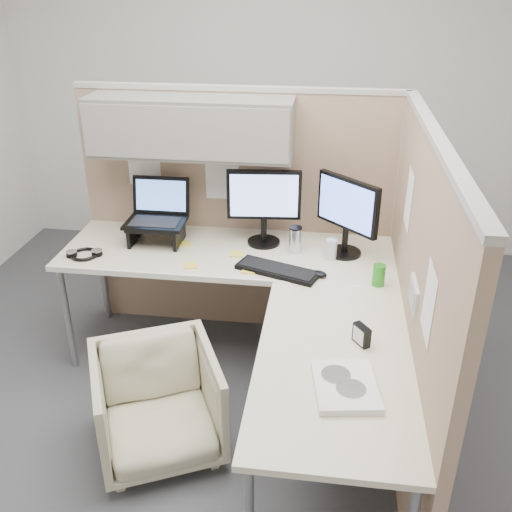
# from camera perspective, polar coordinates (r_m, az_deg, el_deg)

# --- Properties ---
(ground) EXTENTS (4.50, 4.50, 0.00)m
(ground) POSITION_cam_1_polar(r_m,az_deg,el_deg) (3.37, -2.34, -14.88)
(ground) COLOR #3B3C41
(ground) RESTS_ON ground
(partition_back) EXTENTS (2.00, 0.36, 1.63)m
(partition_back) POSITION_cam_1_polar(r_m,az_deg,el_deg) (3.56, -3.82, 8.02)
(partition_back) COLOR tan
(partition_back) RESTS_ON ground
(partition_right) EXTENTS (0.07, 2.03, 1.63)m
(partition_right) POSITION_cam_1_polar(r_m,az_deg,el_deg) (2.83, 15.42, -4.41)
(partition_right) COLOR tan
(partition_right) RESTS_ON ground
(desk) EXTENTS (2.00, 1.98, 0.73)m
(desk) POSITION_cam_1_polar(r_m,az_deg,el_deg) (3.05, 0.15, -3.80)
(desk) COLOR beige
(desk) RESTS_ON ground
(office_chair) EXTENTS (0.78, 0.76, 0.62)m
(office_chair) POSITION_cam_1_polar(r_m,az_deg,el_deg) (2.98, -9.84, -13.97)
(office_chair) COLOR #BCB896
(office_chair) RESTS_ON ground
(monitor_left) EXTENTS (0.44, 0.20, 0.47)m
(monitor_left) POSITION_cam_1_polar(r_m,az_deg,el_deg) (3.40, 0.80, 5.48)
(monitor_left) COLOR black
(monitor_left) RESTS_ON desk
(monitor_right) EXTENTS (0.34, 0.33, 0.47)m
(monitor_right) POSITION_cam_1_polar(r_m,az_deg,el_deg) (3.31, 9.10, 4.51)
(monitor_right) COLOR black
(monitor_right) RESTS_ON desk
(laptop_station) EXTENTS (0.36, 0.31, 0.37)m
(laptop_station) POSITION_cam_1_polar(r_m,az_deg,el_deg) (3.54, -9.86, 3.64)
(laptop_station) COLOR black
(laptop_station) RESTS_ON desk
(keyboard) EXTENTS (0.49, 0.30, 0.02)m
(keyboard) POSITION_cam_1_polar(r_m,az_deg,el_deg) (3.17, 2.16, -1.44)
(keyboard) COLOR black
(keyboard) RESTS_ON desk
(mouse) EXTENTS (0.11, 0.09, 0.03)m
(mouse) POSITION_cam_1_polar(r_m,az_deg,el_deg) (3.14, 6.34, -1.79)
(mouse) COLOR black
(mouse) RESTS_ON desk
(travel_mug) EXTENTS (0.08, 0.08, 0.16)m
(travel_mug) POSITION_cam_1_polar(r_m,az_deg,el_deg) (3.37, 3.95, 1.66)
(travel_mug) COLOR silver
(travel_mug) RESTS_ON desk
(soda_can_green) EXTENTS (0.07, 0.07, 0.12)m
(soda_can_green) POSITION_cam_1_polar(r_m,az_deg,el_deg) (3.08, 12.17, -1.89)
(soda_can_green) COLOR #268C1E
(soda_can_green) RESTS_ON desk
(soda_can_silver) EXTENTS (0.07, 0.07, 0.12)m
(soda_can_silver) POSITION_cam_1_polar(r_m,az_deg,el_deg) (3.32, 7.53, 0.68)
(soda_can_silver) COLOR silver
(soda_can_silver) RESTS_ON desk
(sticky_note_d) EXTENTS (0.08, 0.08, 0.01)m
(sticky_note_d) POSITION_cam_1_polar(r_m,az_deg,el_deg) (3.37, -1.98, 0.20)
(sticky_note_d) COLOR yellow
(sticky_note_d) RESTS_ON desk
(sticky_note_a) EXTENTS (0.09, 0.09, 0.01)m
(sticky_note_a) POSITION_cam_1_polar(r_m,az_deg,el_deg) (3.26, -6.57, -0.94)
(sticky_note_a) COLOR yellow
(sticky_note_a) RESTS_ON desk
(sticky_note_b) EXTENTS (0.08, 0.08, 0.01)m
(sticky_note_b) POSITION_cam_1_polar(r_m,az_deg,el_deg) (3.18, -0.71, -1.45)
(sticky_note_b) COLOR yellow
(sticky_note_b) RESTS_ON desk
(sticky_note_c) EXTENTS (0.10, 0.10, 0.01)m
(sticky_note_c) POSITION_cam_1_polar(r_m,az_deg,el_deg) (3.52, -7.23, 1.22)
(sticky_note_c) COLOR yellow
(sticky_note_c) RESTS_ON desk
(headphones) EXTENTS (0.20, 0.20, 0.03)m
(headphones) POSITION_cam_1_polar(r_m,az_deg,el_deg) (3.49, -16.78, 0.20)
(headphones) COLOR black
(headphones) RESTS_ON desk
(paper_stack) EXTENTS (0.29, 0.35, 0.03)m
(paper_stack) POSITION_cam_1_polar(r_m,az_deg,el_deg) (2.36, 8.94, -12.73)
(paper_stack) COLOR white
(paper_stack) RESTS_ON desk
(desk_clock) EXTENTS (0.08, 0.10, 0.09)m
(desk_clock) POSITION_cam_1_polar(r_m,az_deg,el_deg) (2.61, 10.49, -7.77)
(desk_clock) COLOR black
(desk_clock) RESTS_ON desk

